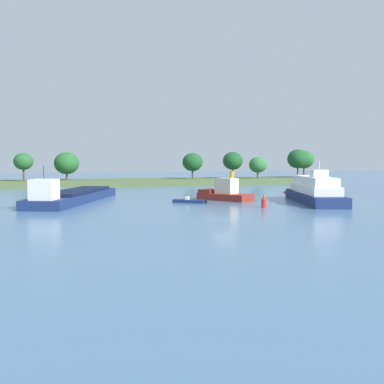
{
  "coord_description": "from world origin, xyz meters",
  "views": [
    {
      "loc": [
        -18.64,
        -50.21,
        6.83
      ],
      "look_at": [
        4.35,
        27.06,
        1.2
      ],
      "focal_mm": 43.87,
      "sensor_mm": 36.0,
      "label": 1
    }
  ],
  "objects_px": {
    "small_motorboat": "(292,193)",
    "tugboat": "(224,193)",
    "fishing_skiff": "(190,201)",
    "cargo_barge": "(74,196)",
    "white_riverboat": "(314,191)",
    "channel_buoy_red": "(264,202)"
  },
  "relations": [
    {
      "from": "small_motorboat",
      "to": "tugboat",
      "type": "distance_m",
      "value": 20.33
    },
    {
      "from": "fishing_skiff",
      "to": "tugboat",
      "type": "relative_size",
      "value": 0.51
    },
    {
      "from": "cargo_barge",
      "to": "tugboat",
      "type": "relative_size",
      "value": 3.01
    },
    {
      "from": "cargo_barge",
      "to": "small_motorboat",
      "type": "height_order",
      "value": "cargo_barge"
    },
    {
      "from": "white_riverboat",
      "to": "channel_buoy_red",
      "type": "distance_m",
      "value": 12.05
    },
    {
      "from": "white_riverboat",
      "to": "channel_buoy_red",
      "type": "height_order",
      "value": "white_riverboat"
    },
    {
      "from": "fishing_skiff",
      "to": "channel_buoy_red",
      "type": "height_order",
      "value": "channel_buoy_red"
    },
    {
      "from": "white_riverboat",
      "to": "channel_buoy_red",
      "type": "bearing_deg",
      "value": -156.46
    },
    {
      "from": "cargo_barge",
      "to": "channel_buoy_red",
      "type": "height_order",
      "value": "cargo_barge"
    },
    {
      "from": "small_motorboat",
      "to": "white_riverboat",
      "type": "bearing_deg",
      "value": -108.01
    },
    {
      "from": "small_motorboat",
      "to": "channel_buoy_red",
      "type": "height_order",
      "value": "channel_buoy_red"
    },
    {
      "from": "channel_buoy_red",
      "to": "white_riverboat",
      "type": "bearing_deg",
      "value": 23.54
    },
    {
      "from": "tugboat",
      "to": "white_riverboat",
      "type": "bearing_deg",
      "value": -34.32
    },
    {
      "from": "cargo_barge",
      "to": "small_motorboat",
      "type": "relative_size",
      "value": 5.13
    },
    {
      "from": "tugboat",
      "to": "small_motorboat",
      "type": "bearing_deg",
      "value": 28.1
    },
    {
      "from": "fishing_skiff",
      "to": "tugboat",
      "type": "bearing_deg",
      "value": 24.11
    },
    {
      "from": "white_riverboat",
      "to": "small_motorboat",
      "type": "bearing_deg",
      "value": 71.99
    },
    {
      "from": "cargo_barge",
      "to": "channel_buoy_red",
      "type": "bearing_deg",
      "value": -33.32
    },
    {
      "from": "cargo_barge",
      "to": "white_riverboat",
      "type": "bearing_deg",
      "value": -18.12
    },
    {
      "from": "small_motorboat",
      "to": "channel_buoy_red",
      "type": "distance_m",
      "value": 28.2
    },
    {
      "from": "small_motorboat",
      "to": "white_riverboat",
      "type": "distance_m",
      "value": 18.82
    },
    {
      "from": "fishing_skiff",
      "to": "small_motorboat",
      "type": "relative_size",
      "value": 0.88
    }
  ]
}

